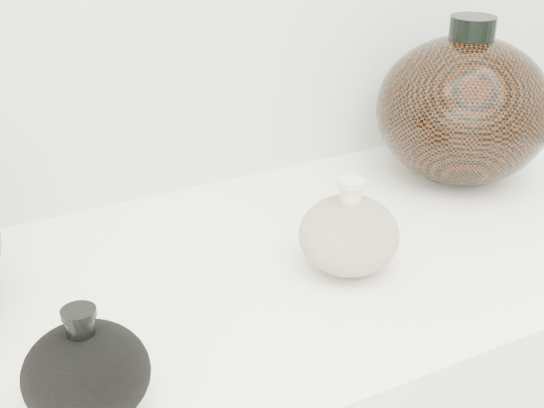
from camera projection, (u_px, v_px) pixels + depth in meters
black_gourd_vase at (86, 373)px, 0.65m from camera, size 0.14×0.14×0.11m
cream_gourd_vase at (349, 234)px, 0.87m from camera, size 0.15×0.15×0.11m
right_round_pot at (463, 109)px, 1.08m from camera, size 0.28×0.28×0.24m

